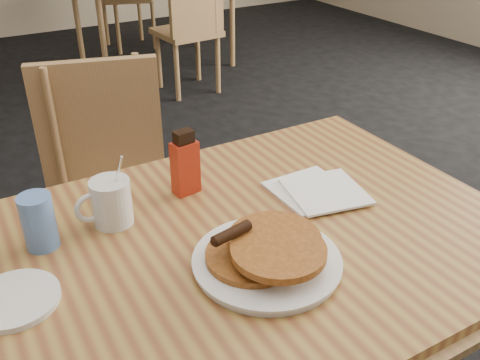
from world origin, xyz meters
name	(u,v)px	position (x,y,z in m)	size (l,w,h in m)	color
main_table	(229,257)	(-0.05, -0.03, 0.71)	(1.30, 0.89, 0.75)	olive
chair_main_far	(114,175)	(-0.07, 0.74, 0.54)	(0.51, 0.52, 0.91)	#A0724B
chair_neighbor_near	(191,21)	(1.13, 2.61, 0.53)	(0.43, 0.44, 0.90)	#A0724B
pancake_plate	(267,255)	(-0.03, -0.14, 0.77)	(0.29, 0.29, 0.09)	silver
coffee_mug	(110,202)	(-0.24, 0.16, 0.80)	(0.12, 0.09, 0.16)	silver
syrup_bottle	(185,164)	(-0.04, 0.20, 0.82)	(0.07, 0.05, 0.16)	maroon
napkin_stack	(318,191)	(0.23, 0.03, 0.76)	(0.21, 0.22, 0.01)	white
blue_tumbler	(39,222)	(-0.39, 0.15, 0.81)	(0.07, 0.07, 0.12)	#527AC1
side_saucer	(15,300)	(-0.48, 0.00, 0.76)	(0.16, 0.16, 0.01)	silver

